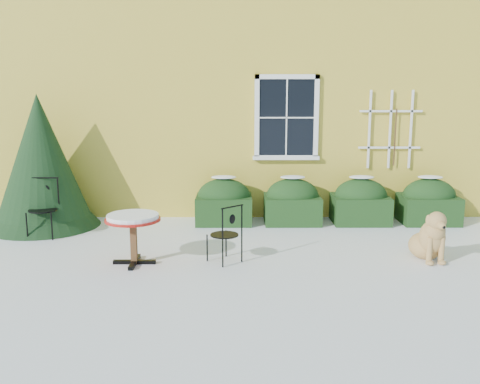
{
  "coord_description": "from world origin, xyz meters",
  "views": [
    {
      "loc": [
        -0.03,
        -7.38,
        2.53
      ],
      "look_at": [
        0.0,
        1.0,
        0.9
      ],
      "focal_mm": 40.0,
      "sensor_mm": 36.0,
      "label": 1
    }
  ],
  "objects_px": {
    "evergreen_shrub": "(42,174)",
    "dog": "(430,239)",
    "patio_chair_far": "(44,208)",
    "bistro_table": "(133,223)",
    "patio_chair_near": "(226,234)"
  },
  "relations": [
    {
      "from": "patio_chair_far",
      "to": "dog",
      "type": "relative_size",
      "value": 1.12
    },
    {
      "from": "evergreen_shrub",
      "to": "patio_chair_far",
      "type": "xyz_separation_m",
      "value": [
        0.24,
        -0.69,
        -0.47
      ]
    },
    {
      "from": "bistro_table",
      "to": "dog",
      "type": "distance_m",
      "value": 4.39
    },
    {
      "from": "evergreen_shrub",
      "to": "patio_chair_near",
      "type": "relative_size",
      "value": 2.79
    },
    {
      "from": "dog",
      "to": "patio_chair_near",
      "type": "bearing_deg",
      "value": 175.68
    },
    {
      "from": "patio_chair_far",
      "to": "dog",
      "type": "xyz_separation_m",
      "value": [
        6.22,
        -1.34,
        -0.18
      ]
    },
    {
      "from": "evergreen_shrub",
      "to": "dog",
      "type": "xyz_separation_m",
      "value": [
        6.46,
        -2.03,
        -0.66
      ]
    },
    {
      "from": "patio_chair_near",
      "to": "patio_chair_far",
      "type": "relative_size",
      "value": 0.86
    },
    {
      "from": "evergreen_shrub",
      "to": "dog",
      "type": "distance_m",
      "value": 6.8
    },
    {
      "from": "bistro_table",
      "to": "dog",
      "type": "xyz_separation_m",
      "value": [
        4.38,
        0.16,
        -0.3
      ]
    },
    {
      "from": "patio_chair_far",
      "to": "dog",
      "type": "distance_m",
      "value": 6.36
    },
    {
      "from": "evergreen_shrub",
      "to": "bistro_table",
      "type": "relative_size",
      "value": 3.04
    },
    {
      "from": "evergreen_shrub",
      "to": "patio_chair_near",
      "type": "distance_m",
      "value": 4.06
    },
    {
      "from": "bistro_table",
      "to": "patio_chair_far",
      "type": "distance_m",
      "value": 2.38
    },
    {
      "from": "bistro_table",
      "to": "patio_chair_near",
      "type": "distance_m",
      "value": 1.36
    }
  ]
}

